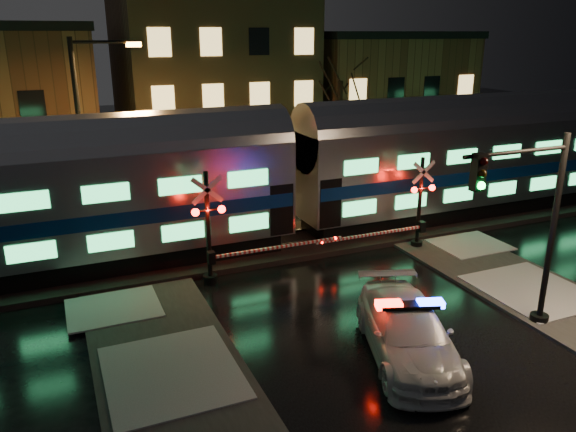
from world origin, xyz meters
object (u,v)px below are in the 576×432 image
object	(u,v)px
crossing_signal_left	(219,238)
streetlight	(87,128)
crossing_signal_right	(413,213)
police_car	(408,332)
traffic_light	(530,232)

from	to	relation	value
crossing_signal_left	streetlight	world-z (taller)	streetlight
crossing_signal_right	streetlight	distance (m)	14.34
police_car	streetlight	bearing A→B (deg)	136.83
police_car	crossing_signal_left	distance (m)	7.86
crossing_signal_left	traffic_light	size ratio (longest dim) A/B	0.98
police_car	streetlight	size ratio (longest dim) A/B	0.67
crossing_signal_left	police_car	bearing A→B (deg)	-63.45
police_car	streetlight	xyz separation A→B (m)	(-7.19, 13.67, 4.25)
crossing_signal_right	traffic_light	xyz separation A→B (m)	(-0.95, -7.06, 1.63)
streetlight	police_car	bearing A→B (deg)	-62.27
police_car	crossing_signal_right	size ratio (longest dim) A/B	1.05
police_car	crossing_signal_right	distance (m)	8.64
crossing_signal_left	traffic_light	distance (m)	10.47
police_car	crossing_signal_right	xyz separation A→B (m)	(5.04, 6.97, 0.85)
police_car	crossing_signal_right	world-z (taller)	crossing_signal_right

